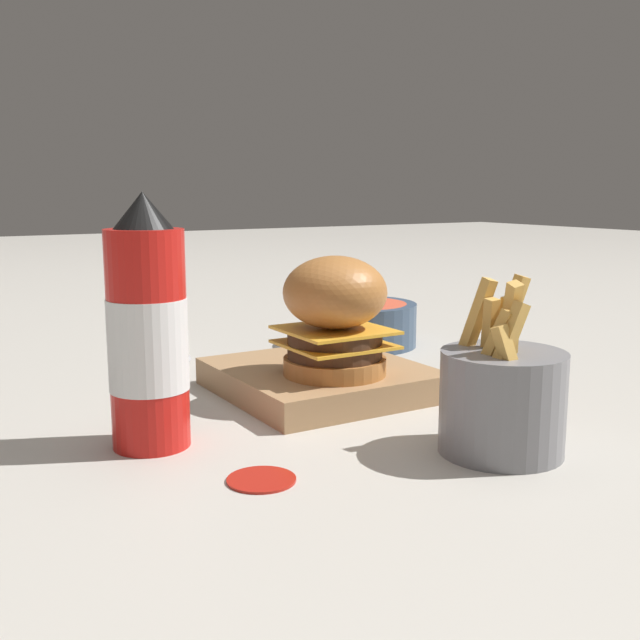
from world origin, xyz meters
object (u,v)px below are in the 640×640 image
Objects in this scene: serving_board at (320,379)px; side_bowl at (361,323)px; ketchup_bottle at (148,333)px; fries_basket at (502,398)px; spoon at (177,356)px; burger at (335,315)px.

side_bowl is at bearing -44.09° from serving_board.
ketchup_bottle is 0.30m from fries_basket.
serving_board is at bearing -71.37° from ketchup_bottle.
side_bowl is 0.93× the size of spoon.
side_bowl is (0.18, -0.18, 0.02)m from serving_board.
serving_board is at bearing 35.84° from spoon.
side_bowl is (0.25, -0.39, -0.07)m from ketchup_bottle.
fries_basket is 0.44m from side_bowl.
ketchup_bottle is at bearing -7.89° from spoon.
burger is at bearing 172.05° from serving_board.
ketchup_bottle is at bearing 56.00° from fries_basket.
fries_basket is (-0.16, -0.24, -0.05)m from ketchup_bottle.
ketchup_bottle is 1.40× the size of side_bowl.
burger is 0.21m from fries_basket.
burger is (-0.04, 0.01, 0.08)m from serving_board.
serving_board is at bearing 8.20° from fries_basket.
spoon is (0.29, -0.13, -0.09)m from ketchup_bottle.
spoon is (0.46, 0.11, -0.04)m from fries_basket.
serving_board is at bearing 135.91° from side_bowl.
side_bowl is at bearing -56.80° from ketchup_bottle.
burger is 0.57× the size of ketchup_bottle.
fries_basket is 0.89× the size of spoon.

